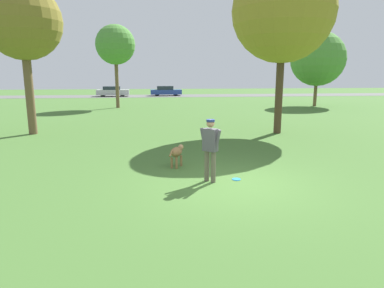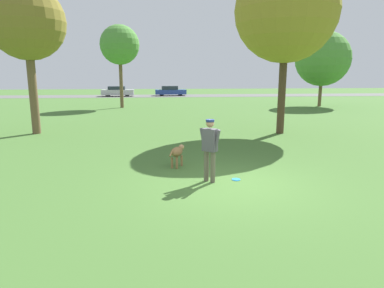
# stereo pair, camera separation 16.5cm
# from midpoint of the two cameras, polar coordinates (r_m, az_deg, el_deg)

# --- Properties ---
(ground_plane) EXTENTS (120.00, 120.00, 0.00)m
(ground_plane) POSITION_cam_midpoint_polar(r_m,az_deg,el_deg) (9.33, 7.02, -6.61)
(ground_plane) COLOR #426B2D
(far_road_strip) EXTENTS (120.00, 6.00, 0.01)m
(far_road_strip) POSITION_cam_midpoint_polar(r_m,az_deg,el_deg) (46.69, -3.18, 8.02)
(far_road_strip) COLOR #5B5B59
(far_road_strip) RESTS_ON ground_plane
(person) EXTENTS (0.55, 0.50, 1.72)m
(person) POSITION_cam_midpoint_polar(r_m,az_deg,el_deg) (9.21, 3.50, -0.23)
(person) COLOR #665B4C
(person) RESTS_ON ground_plane
(dog) EXTENTS (0.56, 0.87, 0.67)m
(dog) POSITION_cam_midpoint_polar(r_m,az_deg,el_deg) (10.82, -2.02, -1.41)
(dog) COLOR olive
(dog) RESTS_ON ground_plane
(frisbee) EXTENTS (0.24, 0.24, 0.02)m
(frisbee) POSITION_cam_midpoint_polar(r_m,az_deg,el_deg) (9.69, 7.85, -5.88)
(frisbee) COLOR #268CE5
(frisbee) RESTS_ON ground_plane
(tree_far_right) EXTENTS (4.84, 4.84, 6.66)m
(tree_far_right) POSITION_cam_midpoint_polar(r_m,az_deg,el_deg) (33.52, 21.08, 13.12)
(tree_far_right) COLOR brown
(tree_far_right) RESTS_ON ground_plane
(tree_near_left) EXTENTS (3.54, 3.54, 7.06)m
(tree_near_left) POSITION_cam_midpoint_polar(r_m,az_deg,el_deg) (18.56, -25.59, 17.76)
(tree_near_left) COLOR brown
(tree_near_left) RESTS_ON ground_plane
(tree_far_left) EXTENTS (3.33, 3.33, 6.99)m
(tree_far_left) POSITION_cam_midpoint_polar(r_m,az_deg,el_deg) (30.77, -11.81, 15.83)
(tree_far_left) COLOR brown
(tree_far_left) RESTS_ON ground_plane
(tree_near_right) EXTENTS (4.81, 4.81, 8.20)m
(tree_near_right) POSITION_cam_midpoint_polar(r_m,az_deg,el_deg) (17.65, 15.70, 20.57)
(tree_near_right) COLOR #4C3826
(tree_near_right) RESTS_ON ground_plane
(parked_car_silver) EXTENTS (4.23, 1.91, 1.32)m
(parked_car_silver) POSITION_cam_midpoint_polar(r_m,az_deg,el_deg) (46.64, -12.20, 8.58)
(parked_car_silver) COLOR #B7B7BC
(parked_car_silver) RESTS_ON ground_plane
(parked_car_blue) EXTENTS (4.18, 1.76, 1.31)m
(parked_car_blue) POSITION_cam_midpoint_polar(r_m,az_deg,el_deg) (47.01, -3.51, 8.82)
(parked_car_blue) COLOR #284293
(parked_car_blue) RESTS_ON ground_plane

